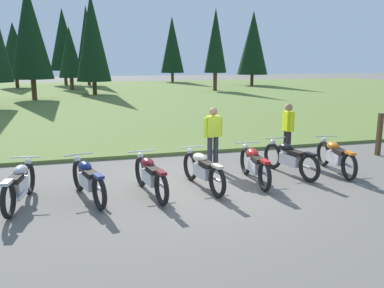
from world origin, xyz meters
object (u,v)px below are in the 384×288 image
(motorcycle_red, at_px, (254,164))
(trail_marker_post, at_px, (379,134))
(motorcycle_cream, at_px, (203,170))
(motorcycle_orange, at_px, (335,156))
(rider_with_back_turned, at_px, (213,134))
(motorcycle_silver, at_px, (19,184))
(rider_in_hivis_vest, at_px, (288,128))
(motorcycle_navy, at_px, (88,179))
(motorcycle_maroon, at_px, (150,175))
(motorcycle_black, at_px, (290,158))

(motorcycle_red, xyz_separation_m, trail_marker_post, (4.89, 1.54, 0.22))
(motorcycle_cream, xyz_separation_m, motorcycle_orange, (3.74, 0.30, 0.00))
(rider_with_back_turned, bearing_deg, motorcycle_silver, -160.89)
(rider_in_hivis_vest, bearing_deg, motorcycle_navy, -161.19)
(motorcycle_orange, bearing_deg, rider_with_back_turned, 156.51)
(motorcycle_maroon, distance_m, trail_marker_post, 7.68)
(motorcycle_orange, bearing_deg, rider_in_hivis_vest, 108.72)
(motorcycle_silver, distance_m, motorcycle_cream, 3.91)
(motorcycle_navy, xyz_separation_m, rider_with_back_turned, (3.34, 1.66, 0.51))
(motorcycle_navy, relative_size, trail_marker_post, 1.56)
(motorcycle_orange, height_order, trail_marker_post, trail_marker_post)
(motorcycle_cream, bearing_deg, motorcycle_navy, -178.37)
(motorcycle_cream, distance_m, trail_marker_post, 6.45)
(motorcycle_cream, relative_size, rider_in_hivis_vest, 1.25)
(motorcycle_navy, relative_size, motorcycle_maroon, 0.98)
(rider_in_hivis_vest, bearing_deg, motorcycle_orange, -71.28)
(motorcycle_orange, relative_size, trail_marker_post, 1.60)
(motorcycle_maroon, bearing_deg, rider_in_hivis_vest, 24.49)
(motorcycle_navy, relative_size, motorcycle_red, 0.97)
(trail_marker_post, bearing_deg, motorcycle_maroon, -166.59)
(motorcycle_orange, bearing_deg, trail_marker_post, 28.32)
(motorcycle_cream, xyz_separation_m, rider_in_hivis_vest, (3.20, 1.89, 0.51))
(rider_with_back_turned, bearing_deg, motorcycle_black, -33.85)
(motorcycle_silver, distance_m, rider_with_back_turned, 4.99)
(motorcycle_maroon, relative_size, motorcycle_orange, 1.00)
(motorcycle_navy, relative_size, rider_in_hivis_vest, 1.23)
(rider_in_hivis_vest, bearing_deg, rider_with_back_turned, -172.88)
(rider_in_hivis_vest, relative_size, trail_marker_post, 1.27)
(motorcycle_cream, bearing_deg, rider_in_hivis_vest, 30.55)
(motorcycle_orange, xyz_separation_m, trail_marker_post, (2.49, 1.34, 0.22))
(rider_in_hivis_vest, bearing_deg, motorcycle_cream, -149.45)
(motorcycle_silver, bearing_deg, motorcycle_navy, -1.49)
(motorcycle_maroon, xyz_separation_m, rider_with_back_turned, (2.02, 1.72, 0.51))
(motorcycle_cream, xyz_separation_m, motorcycle_black, (2.48, 0.45, 0.00))
(motorcycle_silver, distance_m, motorcycle_orange, 7.65)
(motorcycle_red, height_order, motorcycle_black, same)
(motorcycle_orange, bearing_deg, motorcycle_navy, -176.59)
(motorcycle_maroon, bearing_deg, motorcycle_cream, 6.17)
(motorcycle_silver, distance_m, motorcycle_maroon, 2.67)
(motorcycle_cream, distance_m, motorcycle_black, 2.52)
(motorcycle_maroon, xyz_separation_m, motorcycle_red, (2.58, 0.24, 0.00))
(motorcycle_navy, distance_m, motorcycle_maroon, 1.32)
(trail_marker_post, bearing_deg, rider_with_back_turned, -179.37)
(motorcycle_black, bearing_deg, rider_with_back_turned, 146.15)
(rider_in_hivis_vest, height_order, trail_marker_post, rider_in_hivis_vest)
(motorcycle_silver, distance_m, rider_in_hivis_vest, 7.38)
(motorcycle_red, bearing_deg, motorcycle_orange, 4.61)
(motorcycle_maroon, distance_m, rider_in_hivis_vest, 4.90)
(motorcycle_navy, bearing_deg, motorcycle_silver, 178.51)
(motorcycle_navy, distance_m, rider_in_hivis_vest, 6.10)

